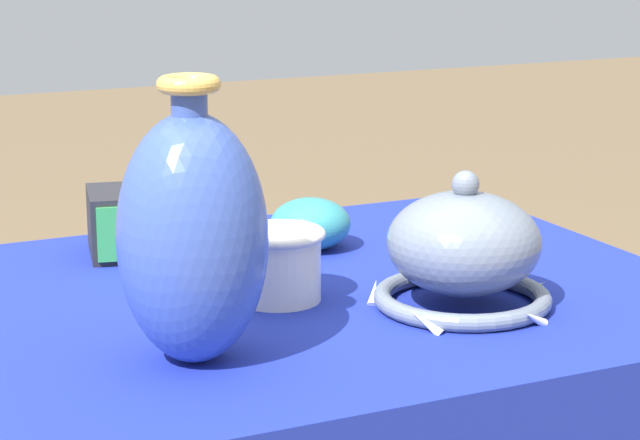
% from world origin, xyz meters
% --- Properties ---
extents(display_table, '(1.17, 0.79, 0.73)m').
position_xyz_m(display_table, '(0.00, -0.02, 0.65)').
color(display_table, olive).
rests_on(display_table, ground_plane).
extents(vase_tall_bulbous, '(0.16, 0.16, 0.31)m').
position_xyz_m(vase_tall_bulbous, '(-0.12, -0.19, 0.86)').
color(vase_tall_bulbous, '#3851A8').
rests_on(vase_tall_bulbous, display_table).
extents(vase_dome_bell, '(0.22, 0.23, 0.17)m').
position_xyz_m(vase_dome_bell, '(0.24, -0.15, 0.79)').
color(vase_dome_bell, slate).
rests_on(vase_dome_bell, display_table).
extents(mosaic_tile_box, '(0.14, 0.15, 0.09)m').
position_xyz_m(mosaic_tile_box, '(-0.05, 0.26, 0.77)').
color(mosaic_tile_box, '#232328').
rests_on(mosaic_tile_box, display_table).
extents(cup_wide_ivory, '(0.12, 0.12, 0.09)m').
position_xyz_m(cup_wide_ivory, '(0.05, -0.03, 0.77)').
color(cup_wide_ivory, white).
rests_on(cup_wide_ivory, display_table).
extents(bowl_shallow_teal, '(0.12, 0.12, 0.07)m').
position_xyz_m(bowl_shallow_teal, '(0.19, 0.18, 0.76)').
color(bowl_shallow_teal, teal).
rests_on(bowl_shallow_teal, display_table).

